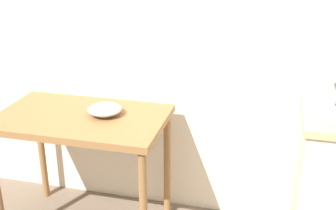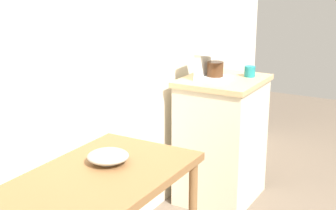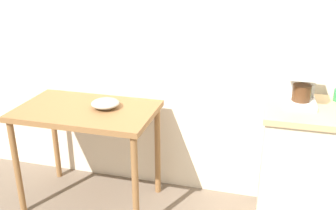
# 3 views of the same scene
# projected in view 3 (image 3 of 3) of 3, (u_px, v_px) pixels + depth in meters

# --- Properties ---
(back_wall) EXTENTS (4.40, 0.10, 2.80)m
(back_wall) POSITION_uv_depth(u_px,v_px,m) (221.00, 11.00, 2.57)
(back_wall) COLOR beige
(back_wall) RESTS_ON ground_plane
(wooden_table) EXTENTS (0.96, 0.58, 0.77)m
(wooden_table) POSITION_uv_depth(u_px,v_px,m) (87.00, 121.00, 2.65)
(wooden_table) COLOR olive
(wooden_table) RESTS_ON ground_plane
(kitchen_counter) EXTENTS (0.61, 0.53, 0.90)m
(kitchen_counter) POSITION_uv_depth(u_px,v_px,m) (307.00, 173.00, 2.42)
(kitchen_counter) COLOR beige
(kitchen_counter) RESTS_ON ground_plane
(bowl_stoneware) EXTENTS (0.20, 0.20, 0.06)m
(bowl_stoneware) POSITION_uv_depth(u_px,v_px,m) (105.00, 103.00, 2.61)
(bowl_stoneware) COLOR #9E998C
(bowl_stoneware) RESTS_ON wooden_table
(coffee_maker) EXTENTS (0.18, 0.22, 0.26)m
(coffee_maker) POSITION_uv_depth(u_px,v_px,m) (303.00, 81.00, 2.28)
(coffee_maker) COLOR white
(coffee_maker) RESTS_ON kitchen_counter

